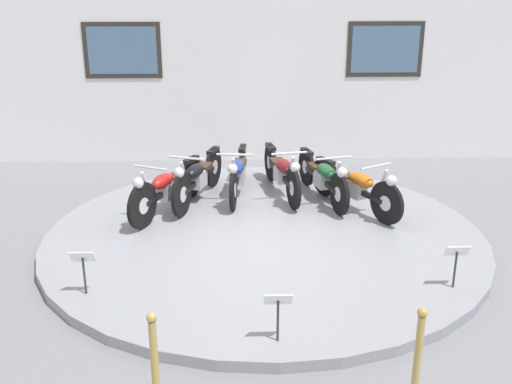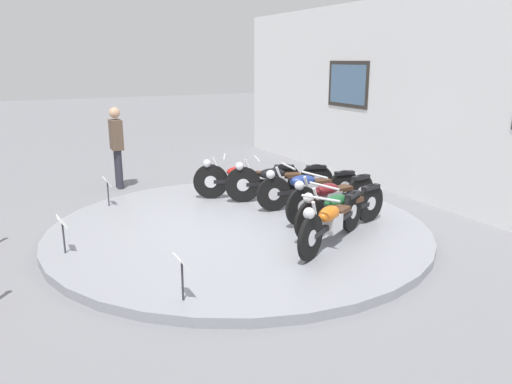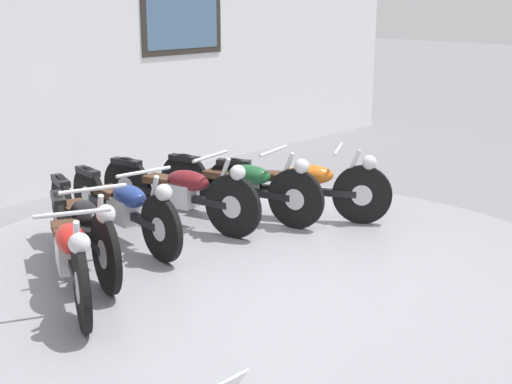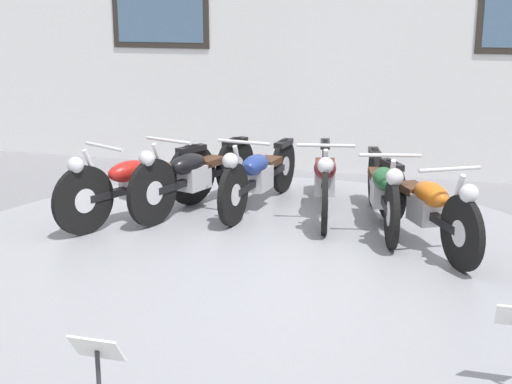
{
  "view_description": "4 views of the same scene",
  "coord_description": "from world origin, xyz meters",
  "px_view_note": "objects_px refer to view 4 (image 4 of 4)",
  "views": [
    {
      "loc": [
        -0.37,
        -7.35,
        3.32
      ],
      "look_at": [
        -0.11,
        0.07,
        0.66
      ],
      "focal_mm": 42.0,
      "sensor_mm": 36.0,
      "label": 1
    },
    {
      "loc": [
        6.68,
        -3.1,
        2.61
      ],
      "look_at": [
        -0.14,
        0.37,
        0.58
      ],
      "focal_mm": 35.0,
      "sensor_mm": 36.0,
      "label": 2
    },
    {
      "loc": [
        -4.08,
        -3.82,
        2.39
      ],
      "look_at": [
        -0.04,
        0.06,
        0.83
      ],
      "focal_mm": 50.0,
      "sensor_mm": 36.0,
      "label": 3
    },
    {
      "loc": [
        1.62,
        -5.35,
        2.17
      ],
      "look_at": [
        0.01,
        0.17,
        0.65
      ],
      "focal_mm": 50.0,
      "sensor_mm": 36.0,
      "label": 4
    }
  ],
  "objects_px": {
    "motorcycle_red": "(138,181)",
    "motorcycle_maroon": "(325,177)",
    "motorcycle_blue": "(259,173)",
    "motorcycle_green": "(383,188)",
    "motorcycle_black": "(194,173)",
    "info_placard_front_centre": "(98,361)",
    "motorcycle_orange": "(425,204)"
  },
  "relations": [
    {
      "from": "motorcycle_red",
      "to": "motorcycle_blue",
      "type": "xyz_separation_m",
      "value": [
        1.02,
        0.7,
        -0.02
      ]
    },
    {
      "from": "motorcycle_green",
      "to": "info_placard_front_centre",
      "type": "relative_size",
      "value": 3.74
    },
    {
      "from": "motorcycle_red",
      "to": "motorcycle_orange",
      "type": "distance_m",
      "value": 2.73
    },
    {
      "from": "motorcycle_black",
      "to": "info_placard_front_centre",
      "type": "xyz_separation_m",
      "value": [
        0.95,
        -3.77,
        -0.02
      ]
    },
    {
      "from": "motorcycle_maroon",
      "to": "motorcycle_green",
      "type": "bearing_deg",
      "value": -22.85
    },
    {
      "from": "motorcycle_red",
      "to": "motorcycle_maroon",
      "type": "distance_m",
      "value": 1.85
    },
    {
      "from": "motorcycle_black",
      "to": "motorcycle_green",
      "type": "distance_m",
      "value": 1.9
    },
    {
      "from": "motorcycle_green",
      "to": "motorcycle_orange",
      "type": "bearing_deg",
      "value": -47.17
    },
    {
      "from": "motorcycle_black",
      "to": "motorcycle_maroon",
      "type": "height_order",
      "value": "motorcycle_black"
    },
    {
      "from": "motorcycle_green",
      "to": "info_placard_front_centre",
      "type": "bearing_deg",
      "value": -104.12
    },
    {
      "from": "motorcycle_black",
      "to": "info_placard_front_centre",
      "type": "height_order",
      "value": "motorcycle_black"
    },
    {
      "from": "motorcycle_maroon",
      "to": "motorcycle_orange",
      "type": "bearing_deg",
      "value": -34.61
    },
    {
      "from": "motorcycle_red",
      "to": "motorcycle_green",
      "type": "distance_m",
      "value": 2.35
    },
    {
      "from": "motorcycle_red",
      "to": "motorcycle_green",
      "type": "bearing_deg",
      "value": 11.03
    },
    {
      "from": "motorcycle_blue",
      "to": "motorcycle_green",
      "type": "bearing_deg",
      "value": -11.08
    },
    {
      "from": "motorcycle_maroon",
      "to": "info_placard_front_centre",
      "type": "bearing_deg",
      "value": -94.89
    },
    {
      "from": "motorcycle_red",
      "to": "motorcycle_black",
      "type": "distance_m",
      "value": 0.61
    },
    {
      "from": "motorcycle_blue",
      "to": "motorcycle_black",
      "type": "bearing_deg",
      "value": -157.74
    },
    {
      "from": "motorcycle_maroon",
      "to": "motorcycle_orange",
      "type": "relative_size",
      "value": 1.13
    },
    {
      "from": "info_placard_front_centre",
      "to": "motorcycle_blue",
      "type": "bearing_deg",
      "value": 94.85
    },
    {
      "from": "info_placard_front_centre",
      "to": "motorcycle_black",
      "type": "bearing_deg",
      "value": 104.14
    },
    {
      "from": "motorcycle_blue",
      "to": "motorcycle_maroon",
      "type": "relative_size",
      "value": 1.0
    },
    {
      "from": "motorcycle_red",
      "to": "motorcycle_blue",
      "type": "height_order",
      "value": "motorcycle_red"
    },
    {
      "from": "motorcycle_blue",
      "to": "motorcycle_red",
      "type": "bearing_deg",
      "value": -145.46
    },
    {
      "from": "motorcycle_blue",
      "to": "motorcycle_green",
      "type": "distance_m",
      "value": 1.31
    },
    {
      "from": "motorcycle_green",
      "to": "motorcycle_maroon",
      "type": "bearing_deg",
      "value": 157.15
    },
    {
      "from": "motorcycle_black",
      "to": "motorcycle_blue",
      "type": "bearing_deg",
      "value": 22.26
    },
    {
      "from": "motorcycle_green",
      "to": "motorcycle_blue",
      "type": "bearing_deg",
      "value": 168.92
    },
    {
      "from": "motorcycle_red",
      "to": "motorcycle_maroon",
      "type": "xyz_separation_m",
      "value": [
        1.71,
        0.7,
        -0.01
      ]
    },
    {
      "from": "motorcycle_maroon",
      "to": "motorcycle_red",
      "type": "bearing_deg",
      "value": -157.56
    },
    {
      "from": "motorcycle_orange",
      "to": "info_placard_front_centre",
      "type": "bearing_deg",
      "value": -112.37
    },
    {
      "from": "motorcycle_red",
      "to": "motorcycle_black",
      "type": "height_order",
      "value": "motorcycle_black"
    }
  ]
}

